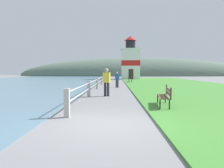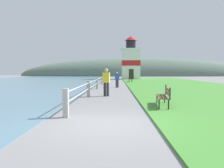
% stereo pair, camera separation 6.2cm
% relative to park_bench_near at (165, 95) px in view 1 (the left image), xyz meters
% --- Properties ---
extents(ground_plane, '(160.00, 160.00, 0.00)m').
position_rel_park_bench_near_xyz_m(ground_plane, '(-2.47, -3.26, -0.54)').
color(ground_plane, slate).
extents(grass_verge, '(12.00, 55.14, 0.06)m').
position_rel_park_bench_near_xyz_m(grass_verge, '(5.03, 15.12, -0.51)').
color(grass_verge, '#428433').
rests_on(grass_verge, ground_plane).
extents(seawall_railing, '(0.18, 30.43, 1.01)m').
position_rel_park_bench_near_xyz_m(seawall_railing, '(-3.88, 12.86, 0.06)').
color(seawall_railing, '#A8A399').
rests_on(seawall_railing, ground_plane).
extents(park_bench_near, '(0.74, 2.02, 0.94)m').
position_rel_park_bench_near_xyz_m(park_bench_near, '(0.00, 0.00, 0.00)').
color(park_bench_near, brown).
rests_on(park_bench_near, ground_plane).
extents(park_bench_midway, '(0.54, 1.90, 0.94)m').
position_rel_park_bench_near_xyz_m(park_bench_midway, '(-0.03, 21.62, -0.00)').
color(park_bench_midway, brown).
rests_on(park_bench_midway, ground_plane).
extents(lighthouse, '(4.04, 4.04, 8.57)m').
position_rel_park_bench_near_xyz_m(lighthouse, '(0.71, 34.04, 3.02)').
color(lighthouse, white).
rests_on(lighthouse, ground_plane).
extents(person_strolling, '(0.47, 0.32, 1.77)m').
position_rel_park_bench_near_xyz_m(person_strolling, '(-2.78, 4.15, 0.42)').
color(person_strolling, '#28282D').
rests_on(person_strolling, ground_plane).
extents(person_by_railing, '(0.42, 0.33, 1.54)m').
position_rel_park_bench_near_xyz_m(person_by_railing, '(-2.07, 11.52, 0.29)').
color(person_by_railing, '#28282D').
rests_on(person_by_railing, ground_plane).
extents(distant_hillside, '(80.00, 16.00, 12.00)m').
position_rel_park_bench_near_xyz_m(distant_hillside, '(5.53, 63.50, -0.54)').
color(distant_hillside, '#566B5B').
rests_on(distant_hillside, ground_plane).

